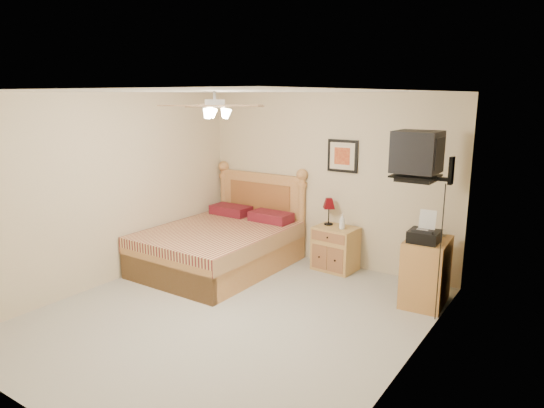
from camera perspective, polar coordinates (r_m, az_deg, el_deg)
The scene contains 17 objects.
floor at distance 5.72m, azimuth -4.78°, elevation -12.87°, with size 4.50×4.50×0.00m, color #A4A194.
ceiling at distance 5.16m, azimuth -5.30°, elevation 13.06°, with size 4.00×4.50×0.04m, color white.
wall_back at distance 7.15m, azimuth 6.34°, elevation 2.86°, with size 4.00×0.04×2.50m, color beige.
wall_front at distance 3.89m, azimuth -26.44°, elevation -6.86°, with size 4.00×0.04×2.50m, color beige.
wall_left at distance 6.71m, azimuth -18.46°, elevation 1.63°, with size 0.04×4.50×2.50m, color beige.
wall_right at distance 4.37m, azimuth 15.93°, elevation -3.92°, with size 0.04×4.50×2.50m, color beige.
bed at distance 6.97m, azimuth -6.44°, elevation -2.05°, with size 1.64×2.15×1.39m, color #C07C3E, non-canonical shape.
nightstand at distance 7.03m, azimuth 7.48°, elevation -5.21°, with size 0.58×0.44×0.63m, color #AD814C.
table_lamp at distance 7.02m, azimuth 6.69°, elevation -0.88°, with size 0.21×0.21×0.39m, color #55040A, non-canonical shape.
lotion_bottle at distance 6.83m, azimuth 8.26°, elevation -2.05°, with size 0.08×0.08×0.22m, color white.
framed_picture at distance 6.96m, azimuth 8.32°, elevation 5.61°, with size 0.46×0.04×0.46m, color black.
dresser at distance 6.13m, azimuth 17.65°, elevation -7.58°, with size 0.47×0.68×0.80m, color #C57D45.
fax_machine at distance 5.84m, azimuth 17.54°, elevation -2.60°, with size 0.34×0.36×0.36m, color black, non-canonical shape.
magazine_lower at distance 6.24m, azimuth 18.13°, elevation -3.29°, with size 0.17×0.23×0.02m, color #BEAF95.
magazine_upper at distance 6.24m, azimuth 18.23°, elevation -3.09°, with size 0.17×0.24×0.02m, color tan.
wall_tv at distance 5.59m, azimuth 18.16°, elevation 5.36°, with size 0.56×0.46×0.58m, color black, non-canonical shape.
ceiling_fan at distance 5.01m, azimuth -6.74°, elevation 11.44°, with size 1.14×1.14×0.28m, color silver, non-canonical shape.
Camera 1 is at (3.25, -4.01, 2.46)m, focal length 32.00 mm.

